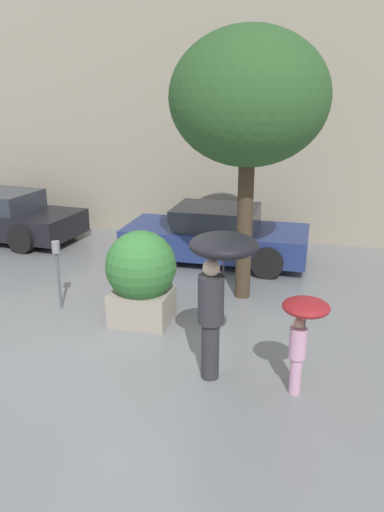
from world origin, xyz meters
The scene contains 9 objects.
ground_plane centered at (0.00, 0.00, 0.00)m, with size 40.00×40.00×0.00m, color slate.
building_facade centered at (0.00, 6.50, 3.00)m, with size 18.00×0.30×6.00m.
planter_box centered at (-0.17, 1.13, 0.82)m, with size 1.15×1.15×1.55m.
person_adult centered at (1.37, -0.22, 1.49)m, with size 0.87×0.87×1.99m.
person_child centered at (2.44, -0.40, 1.00)m, with size 0.57×0.57×1.32m.
parked_car_near centered at (0.35, 4.51, 0.58)m, with size 4.02×1.95×1.23m.
parked_car_far centered at (-5.37, 4.85, 0.58)m, with size 4.34×2.24×1.23m.
street_tree centered at (1.27, 2.59, 3.51)m, with size 2.66×2.66×4.67m.
parking_meter centered at (-1.75, 1.27, 0.88)m, with size 0.14×0.14×1.22m.
Camera 1 is at (2.51, -5.97, 3.67)m, focal length 35.00 mm.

